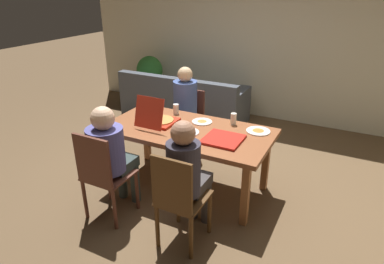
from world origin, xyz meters
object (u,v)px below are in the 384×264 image
at_px(plate_1, 258,131).
at_px(plate_0, 202,121).
at_px(dining_table, 188,135).
at_px(person_2, 187,171).
at_px(person_1, 110,151).
at_px(chair_1, 102,173).
at_px(pizza_box_0, 223,139).
at_px(pizza_box_1, 159,120).
at_px(drinking_glass_0, 233,119).
at_px(chair_0, 188,117).
at_px(plate_2, 187,132).
at_px(potted_plant, 150,77).
at_px(couch, 183,102).
at_px(chair_2, 179,198).
at_px(drinking_glass_1, 153,105).
at_px(drinking_glass_2, 176,109).
at_px(person_0, 183,105).

bearing_deg(plate_1, plate_0, -176.71).
distance_m(dining_table, person_2, 0.83).
distance_m(person_1, plate_0, 1.12).
relative_size(chair_1, pizza_box_0, 2.52).
distance_m(pizza_box_1, drinking_glass_0, 0.84).
distance_m(chair_0, plate_2, 1.13).
relative_size(person_1, plate_0, 5.07).
relative_size(plate_0, plate_2, 0.92).
bearing_deg(plate_0, chair_1, -114.44).
bearing_deg(potted_plant, couch, -18.58).
bearing_deg(couch, chair_0, -57.68).
bearing_deg(plate_2, chair_2, -67.20).
height_order(plate_0, plate_1, same).
bearing_deg(drinking_glass_1, plate_2, -29.49).
xyz_separation_m(pizza_box_0, drinking_glass_2, (-0.80, 0.44, 0.05)).
xyz_separation_m(person_0, chair_1, (-0.00, -1.64, -0.17)).
height_order(person_2, couch, person_2).
bearing_deg(plate_1, chair_2, -105.37).
distance_m(dining_table, person_0, 0.88).
relative_size(pizza_box_0, pizza_box_1, 0.86).
bearing_deg(chair_2, pizza_box_1, 130.26).
relative_size(chair_0, drinking_glass_2, 7.01).
relative_size(chair_1, person_1, 0.81).
bearing_deg(pizza_box_1, plate_0, 32.70).
relative_size(person_2, plate_1, 4.64).
xyz_separation_m(chair_2, drinking_glass_0, (0.01, 1.24, 0.29)).
relative_size(plate_1, potted_plant, 0.27).
height_order(dining_table, pizza_box_0, pizza_box_0).
relative_size(plate_1, couch, 0.12).
bearing_deg(plate_2, person_0, 121.01).
bearing_deg(drinking_glass_1, person_2, -45.19).
relative_size(person_1, drinking_glass_0, 8.84).
relative_size(plate_2, drinking_glass_2, 2.08).
relative_size(person_0, plate_1, 4.68).
bearing_deg(person_1, chair_1, -90.00).
relative_size(person_1, drinking_glass_2, 9.69).
bearing_deg(plate_1, plate_2, -150.68).
xyz_separation_m(drinking_glass_0, drinking_glass_1, (-1.04, -0.05, 0.01)).
xyz_separation_m(drinking_glass_1, couch, (-0.46, 1.61, -0.52)).
bearing_deg(potted_plant, pizza_box_0, -43.47).
bearing_deg(drinking_glass_2, pizza_box_0, -29.07).
relative_size(chair_0, couch, 0.39).
bearing_deg(person_1, dining_table, 58.59).
distance_m(pizza_box_0, plate_0, 0.52).
bearing_deg(plate_0, chair_0, 128.78).
bearing_deg(drinking_glass_0, pizza_box_0, -82.68).
relative_size(plate_1, drinking_glass_2, 2.12).
bearing_deg(pizza_box_1, plate_2, -9.70).
distance_m(plate_2, drinking_glass_2, 0.59).
distance_m(chair_2, drinking_glass_0, 1.28).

